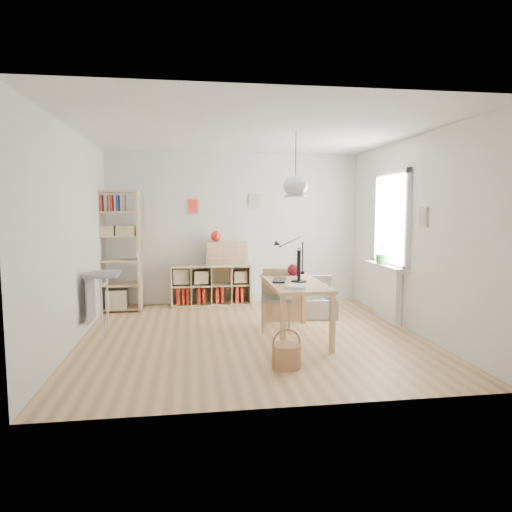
{
  "coord_description": "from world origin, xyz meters",
  "views": [
    {
      "loc": [
        -0.81,
        -5.96,
        1.71
      ],
      "look_at": [
        0.1,
        0.3,
        1.05
      ],
      "focal_mm": 32.0,
      "sensor_mm": 36.0,
      "label": 1
    }
  ],
  "objects": [
    {
      "name": "side_table",
      "position": [
        -2.04,
        0.35,
        0.67
      ],
      "size": [
        0.4,
        0.55,
        0.85
      ],
      "color": "gray",
      "rests_on": "ground"
    },
    {
      "name": "storage_chest",
      "position": [
        1.16,
        0.92,
        0.21
      ],
      "size": [
        0.66,
        0.73,
        0.64
      ],
      "rotation": [
        0.0,
        0.0,
        -0.1
      ],
      "color": "#AFAFAB",
      "rests_on": "ground"
    },
    {
      "name": "task_lamp",
      "position": [
        0.59,
        0.45,
        1.1
      ],
      "size": [
        0.48,
        0.18,
        0.51
      ],
      "color": "black",
      "rests_on": "desk"
    },
    {
      "name": "drawer_chest",
      "position": [
        -0.17,
        2.04,
        0.92
      ],
      "size": [
        0.72,
        0.33,
        0.41
      ],
      "primitive_type": "cube",
      "rotation": [
        0.0,
        0.0,
        -0.01
      ],
      "color": "beige",
      "rests_on": "cube_shelf"
    },
    {
      "name": "tall_bookshelf",
      "position": [
        -2.04,
        1.8,
        1.09
      ],
      "size": [
        0.8,
        0.38,
        2.0
      ],
      "color": "#E1B381",
      "rests_on": "ground"
    },
    {
      "name": "yarn_ball",
      "position": [
        0.65,
        0.37,
        0.84
      ],
      "size": [
        0.17,
        0.17,
        0.17
      ],
      "primitive_type": "sphere",
      "color": "#4B0A13",
      "rests_on": "desk"
    },
    {
      "name": "red_vase",
      "position": [
        -0.36,
        2.04,
        1.23
      ],
      "size": [
        0.16,
        0.16,
        0.2
      ],
      "primitive_type": "ellipsoid",
      "color": "#A0190D",
      "rests_on": "drawer_chest"
    },
    {
      "name": "cube_shelf",
      "position": [
        -0.47,
        2.08,
        0.3
      ],
      "size": [
        1.4,
        0.38,
        0.72
      ],
      "color": "beige",
      "rests_on": "ground"
    },
    {
      "name": "potted_plant",
      "position": [
        2.12,
        0.66,
        1.03
      ],
      "size": [
        0.38,
        0.36,
        0.34
      ],
      "primitive_type": "imported",
      "rotation": [
        0.0,
        0.0,
        -0.38
      ],
      "color": "#225B22",
      "rests_on": "windowsill"
    },
    {
      "name": "wicker_basket",
      "position": [
        0.2,
        -1.28,
        0.14
      ],
      "size": [
        0.31,
        0.31,
        0.43
      ],
      "rotation": [
        0.0,
        0.0,
        0.04
      ],
      "color": "#9C6A46",
      "rests_on": "ground"
    },
    {
      "name": "paper_tray",
      "position": [
        0.48,
        -0.6,
        0.77
      ],
      "size": [
        0.37,
        0.4,
        0.03
      ],
      "primitive_type": "cube",
      "rotation": [
        0.0,
        0.0,
        -0.42
      ],
      "color": "white",
      "rests_on": "desk"
    },
    {
      "name": "windowsill",
      "position": [
        2.14,
        0.6,
        0.83
      ],
      "size": [
        0.22,
        1.2,
        0.06
      ],
      "primitive_type": "cube",
      "color": "white",
      "rests_on": "radiator"
    },
    {
      "name": "room_shell",
      "position": [
        0.55,
        -0.15,
        2.0
      ],
      "size": [
        4.5,
        4.5,
        4.5
      ],
      "color": "white",
      "rests_on": "ground"
    },
    {
      "name": "monitor",
      "position": [
        0.6,
        -0.19,
        1.0
      ],
      "size": [
        0.2,
        0.5,
        0.44
      ],
      "rotation": [
        0.0,
        0.0,
        -0.26
      ],
      "color": "black",
      "rests_on": "desk"
    },
    {
      "name": "keyboard",
      "position": [
        0.37,
        -0.06,
        0.76
      ],
      "size": [
        0.26,
        0.44,
        0.02
      ],
      "primitive_type": "cube",
      "rotation": [
        0.0,
        0.0,
        -0.27
      ],
      "color": "black",
      "rests_on": "desk"
    },
    {
      "name": "desk",
      "position": [
        0.55,
        -0.15,
        0.66
      ],
      "size": [
        0.7,
        1.5,
        0.75
      ],
      "color": "#E1B381",
      "rests_on": "ground"
    },
    {
      "name": "radiator",
      "position": [
        2.19,
        0.6,
        0.4
      ],
      "size": [
        0.1,
        0.8,
        0.8
      ],
      "primitive_type": "cube",
      "color": "white",
      "rests_on": "ground"
    },
    {
      "name": "ground",
      "position": [
        0.0,
        0.0,
        0.0
      ],
      "size": [
        4.5,
        4.5,
        0.0
      ],
      "primitive_type": "plane",
      "color": "tan",
      "rests_on": "ground"
    },
    {
      "name": "window_unit",
      "position": [
        2.23,
        0.6,
        1.55
      ],
      "size": [
        0.07,
        1.16,
        1.46
      ],
      "color": "white",
      "rests_on": "ground"
    },
    {
      "name": "chair",
      "position": [
        0.39,
        0.29,
        0.48
      ],
      "size": [
        0.49,
        0.49,
        0.85
      ],
      "rotation": [
        0.0,
        0.0,
        -0.21
      ],
      "color": "gray",
      "rests_on": "ground"
    }
  ]
}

